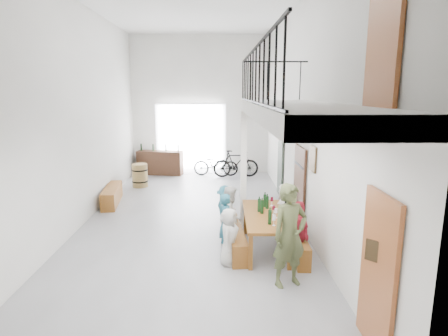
{
  "coord_description": "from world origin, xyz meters",
  "views": [
    {
      "loc": [
        0.67,
        -9.23,
        3.33
      ],
      "look_at": [
        0.83,
        -0.5,
        1.52
      ],
      "focal_mm": 30.0,
      "sensor_mm": 36.0,
      "label": 1
    }
  ],
  "objects_px": {
    "serving_counter": "(160,163)",
    "bicycle_near": "(216,164)",
    "side_bench": "(112,195)",
    "tasting_table": "(265,218)",
    "bench_inner": "(235,238)",
    "host_standing": "(290,236)",
    "oak_barrel": "(140,175)"
  },
  "relations": [
    {
      "from": "bench_inner",
      "to": "bicycle_near",
      "type": "distance_m",
      "value": 7.07
    },
    {
      "from": "bench_inner",
      "to": "tasting_table",
      "type": "bearing_deg",
      "value": -12.17
    },
    {
      "from": "bench_inner",
      "to": "bicycle_near",
      "type": "height_order",
      "value": "bicycle_near"
    },
    {
      "from": "tasting_table",
      "to": "side_bench",
      "type": "distance_m",
      "value": 5.42
    },
    {
      "from": "tasting_table",
      "to": "host_standing",
      "type": "relative_size",
      "value": 1.19
    },
    {
      "from": "tasting_table",
      "to": "host_standing",
      "type": "bearing_deg",
      "value": -80.19
    },
    {
      "from": "serving_counter",
      "to": "bicycle_near",
      "type": "xyz_separation_m",
      "value": [
        2.26,
        -0.27,
        -0.02
      ]
    },
    {
      "from": "tasting_table",
      "to": "bicycle_near",
      "type": "xyz_separation_m",
      "value": [
        -1.07,
        7.15,
        -0.24
      ]
    },
    {
      "from": "bench_inner",
      "to": "host_standing",
      "type": "relative_size",
      "value": 1.1
    },
    {
      "from": "tasting_table",
      "to": "bicycle_near",
      "type": "relative_size",
      "value": 1.22
    },
    {
      "from": "oak_barrel",
      "to": "serving_counter",
      "type": "height_order",
      "value": "serving_counter"
    },
    {
      "from": "bicycle_near",
      "to": "side_bench",
      "type": "bearing_deg",
      "value": 145.13
    },
    {
      "from": "bicycle_near",
      "to": "bench_inner",
      "type": "bearing_deg",
      "value": -171.51
    },
    {
      "from": "serving_counter",
      "to": "host_standing",
      "type": "height_order",
      "value": "host_standing"
    },
    {
      "from": "oak_barrel",
      "to": "bicycle_near",
      "type": "distance_m",
      "value": 3.17
    },
    {
      "from": "host_standing",
      "to": "oak_barrel",
      "type": "bearing_deg",
      "value": 96.96
    },
    {
      "from": "bench_inner",
      "to": "side_bench",
      "type": "distance_m",
      "value": 4.86
    },
    {
      "from": "host_standing",
      "to": "bicycle_near",
      "type": "distance_m",
      "value": 8.73
    },
    {
      "from": "side_bench",
      "to": "host_standing",
      "type": "bearing_deg",
      "value": -48.06
    },
    {
      "from": "bench_inner",
      "to": "side_bench",
      "type": "bearing_deg",
      "value": 132.57
    },
    {
      "from": "side_bench",
      "to": "serving_counter",
      "type": "relative_size",
      "value": 0.99
    },
    {
      "from": "tasting_table",
      "to": "side_bench",
      "type": "relative_size",
      "value": 1.21
    },
    {
      "from": "bench_inner",
      "to": "host_standing",
      "type": "distance_m",
      "value": 1.91
    },
    {
      "from": "bench_inner",
      "to": "side_bench",
      "type": "height_order",
      "value": "side_bench"
    },
    {
      "from": "bench_inner",
      "to": "bicycle_near",
      "type": "bearing_deg",
      "value": 89.34
    },
    {
      "from": "side_bench",
      "to": "bicycle_near",
      "type": "relative_size",
      "value": 1.01
    },
    {
      "from": "side_bench",
      "to": "host_standing",
      "type": "height_order",
      "value": "host_standing"
    },
    {
      "from": "host_standing",
      "to": "bench_inner",
      "type": "bearing_deg",
      "value": 96.01
    },
    {
      "from": "host_standing",
      "to": "bicycle_near",
      "type": "height_order",
      "value": "host_standing"
    },
    {
      "from": "oak_barrel",
      "to": "host_standing",
      "type": "bearing_deg",
      "value": -60.15
    },
    {
      "from": "serving_counter",
      "to": "host_standing",
      "type": "relative_size",
      "value": 1.0
    },
    {
      "from": "oak_barrel",
      "to": "bicycle_near",
      "type": "height_order",
      "value": "bicycle_near"
    }
  ]
}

